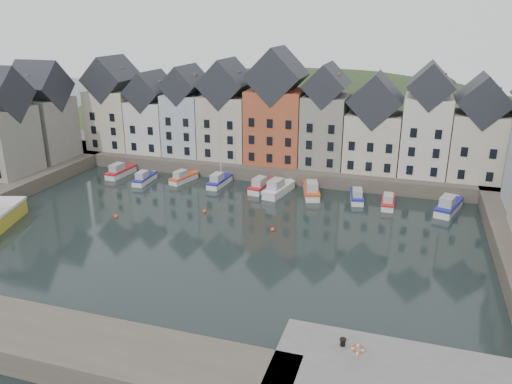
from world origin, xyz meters
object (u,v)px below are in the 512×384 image
at_px(boat_d, 219,181).
at_px(boat_a, 120,172).
at_px(mooring_bollard, 343,342).
at_px(life_ring_post, 358,349).

bearing_deg(boat_d, boat_a, -175.37).
relative_size(mooring_bollard, life_ring_post, 0.43).
relative_size(boat_d, mooring_bollard, 19.83).
relative_size(boat_a, boat_d, 0.56).
distance_m(mooring_bollard, life_ring_post, 1.78).
distance_m(boat_d, mooring_bollard, 42.95).
bearing_deg(boat_a, boat_d, 4.01).
height_order(boat_a, life_ring_post, life_ring_post).
distance_m(boat_d, life_ring_post, 44.64).
relative_size(boat_a, mooring_bollard, 11.13).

